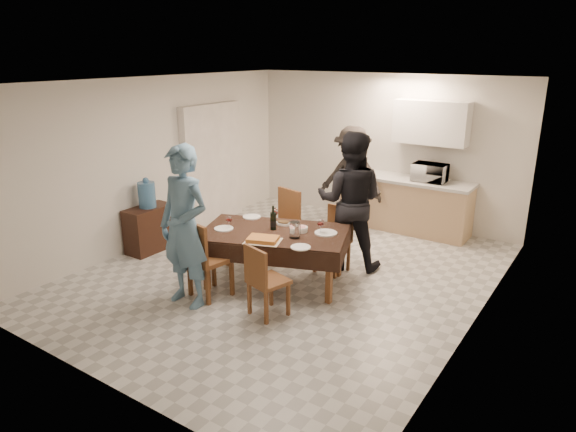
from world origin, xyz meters
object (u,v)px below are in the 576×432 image
dining_table (274,234)px  savoury_tart (263,239)px  wine_bottle (273,218)px  person_near (184,227)px  water_jug (147,195)px  person_far (350,201)px  microwave (430,173)px  console (150,229)px  water_pitcher (295,230)px  person_kitchen (352,178)px

dining_table → savoury_tart: 0.40m
wine_bottle → person_near: 1.21m
water_jug → person_far: bearing=22.4°
dining_table → microwave: bearing=51.1°
console → water_pitcher: size_ratio=3.68×
microwave → person_near: 4.34m
microwave → dining_table: bearing=71.6°
dining_table → savoury_tart: size_ratio=4.92×
person_far → wine_bottle: bearing=39.4°
console → person_far: bearing=22.4°
dining_table → person_far: person_far is taller
water_jug → person_kitchen: bearing=52.0°
dining_table → person_far: (0.55, 1.05, 0.28)m
person_kitchen → wine_bottle: bearing=-86.6°
water_jug → water_pitcher: bearing=1.4°
person_near → console: bearing=152.5°
wine_bottle → person_far: person_far is taller
water_jug → person_kitchen: 3.38m
savoury_tart → microwave: (0.90, 3.38, 0.30)m
water_jug → savoury_tart: (2.38, -0.27, -0.14)m
water_pitcher → person_near: bearing=-132.0°
water_pitcher → savoury_tart: water_pitcher is taller
console → wine_bottle: wine_bottle is taller
dining_table → console: bearing=162.3°
microwave → person_kitchen: person_kitchen is taller
water_pitcher → person_far: (0.20, 1.10, 0.14)m
microwave → person_far: 2.01m
dining_table → person_kitchen: bearing=73.9°
savoury_tart → microwave: microwave is taller
dining_table → console: dining_table is taller
dining_table → water_jug: size_ratio=5.46×
person_near → person_kitchen: bearing=85.4°
console → person_kitchen: bearing=52.0°
dining_table → person_near: size_ratio=1.08×
microwave → person_kitchen: (-1.19, -0.45, -0.17)m
console → person_near: size_ratio=0.38×
water_jug → person_far: 3.06m
water_jug → savoury_tart: size_ratio=0.90×
wine_bottle → console: bearing=-175.8°
dining_table → person_kitchen: size_ratio=1.20×
dining_table → water_pitcher: 0.38m
water_pitcher → microwave: 3.13m
water_pitcher → water_jug: bearing=-178.6°
water_pitcher → person_near: person_near is taller
wine_bottle → savoury_tart: size_ratio=0.75×
person_near → person_kitchen: person_near is taller
water_jug → person_kitchen: person_kitchen is taller
savoury_tart → person_kitchen: size_ratio=0.24×
dining_table → wine_bottle: wine_bottle is taller
water_pitcher → person_far: bearing=79.7°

